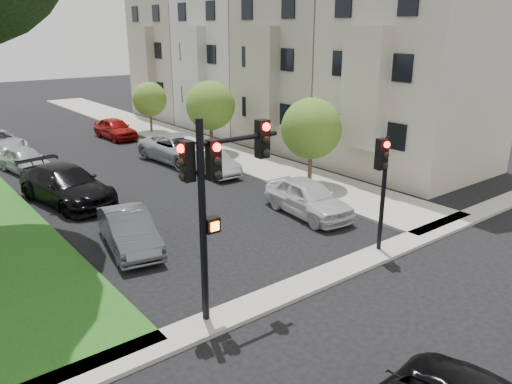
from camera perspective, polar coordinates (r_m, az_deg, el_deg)
ground at (r=14.01m, az=13.04°, el=-12.92°), size 140.00×140.00×0.00m
sidewalk_right at (r=36.00m, az=-10.29°, el=6.60°), size 3.50×44.00×0.12m
sidewalk_cross at (r=15.12m, az=7.13°, el=-9.83°), size 60.00×1.00×0.12m
house_a at (r=26.83m, az=18.06°, el=16.95°), size 7.70×7.55×15.97m
house_b at (r=31.71m, az=6.34°, el=17.76°), size 7.70×7.55×15.97m
house_c at (r=37.46m, az=-2.07°, el=17.91°), size 7.70×7.55×15.97m
house_d at (r=43.75m, az=-8.15°, el=17.79°), size 7.70×7.55×15.97m
small_tree_a at (r=22.99m, az=6.34°, el=7.21°), size 2.79×2.79×4.19m
small_tree_b at (r=29.48m, az=-5.23°, el=9.80°), size 2.86×2.86×4.29m
small_tree_c at (r=36.30m, az=-12.07°, el=10.32°), size 2.40×2.40×3.60m
traffic_signal_main at (r=11.90m, az=-4.65°, el=0.91°), size 2.55×0.66×5.23m
traffic_signal_secondary at (r=16.28m, az=14.24°, el=1.98°), size 0.52×0.42×3.92m
car_parked_0 at (r=19.92m, az=5.97°, el=-0.64°), size 2.13×4.41×1.45m
car_parked_1 at (r=25.59m, az=-5.16°, el=3.44°), size 1.41×3.90×1.28m
car_parked_2 at (r=28.11m, az=-8.68°, el=4.90°), size 3.01×5.66×1.51m
car_parked_3 at (r=35.23m, az=-15.79°, el=7.00°), size 1.84×4.14×1.38m
car_parked_5 at (r=17.35m, az=-14.31°, el=-4.28°), size 2.15×4.23×1.33m
car_parked_6 at (r=22.68m, az=-20.86°, el=0.76°), size 3.14×5.77×1.59m
car_parked_7 at (r=28.44m, az=-24.90°, el=3.36°), size 2.16×4.10×1.33m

